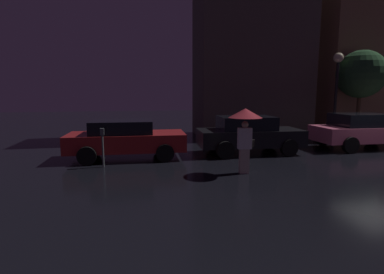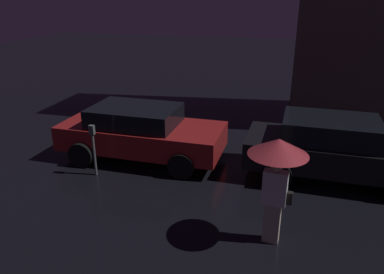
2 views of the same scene
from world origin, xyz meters
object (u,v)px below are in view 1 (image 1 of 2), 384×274
object	(u,v)px
parked_car_black	(249,134)
street_lamp_near	(337,75)
parked_car_red	(126,138)
pedestrian_with_umbrella	(245,122)
parked_car_pink	(362,130)
parking_meter	(103,143)

from	to	relation	value
parked_car_black	street_lamp_near	xyz separation A→B (m)	(5.64, 2.58, 2.47)
parked_car_red	pedestrian_with_umbrella	size ratio (longest dim) A/B	2.18
parked_car_black	parked_car_pink	size ratio (longest dim) A/B	0.98
parked_car_pink	pedestrian_with_umbrella	size ratio (longest dim) A/B	2.16
parked_car_black	parking_meter	bearing A→B (deg)	-165.11
parked_car_pink	pedestrian_with_umbrella	bearing A→B (deg)	-154.41
parking_meter	parked_car_black	bearing A→B (deg)	12.69
parked_car_black	parking_meter	xyz separation A→B (m)	(-5.45, -1.23, 0.01)
parked_car_pink	street_lamp_near	size ratio (longest dim) A/B	0.97
parked_car_black	parking_meter	world-z (taller)	parked_car_black
parked_car_red	parked_car_pink	distance (m)	10.00
pedestrian_with_umbrella	street_lamp_near	xyz separation A→B (m)	(6.87, 5.37, 1.70)
parked_car_pink	street_lamp_near	xyz separation A→B (m)	(0.40, 2.45, 2.46)
parked_car_red	parked_car_black	size ratio (longest dim) A/B	1.03
parked_car_black	street_lamp_near	bearing A→B (deg)	26.75
parked_car_red	street_lamp_near	distance (m)	11.00
parked_car_red	parking_meter	distance (m)	1.40
parked_car_black	parked_car_pink	xyz separation A→B (m)	(5.24, 0.12, 0.02)
parking_meter	street_lamp_near	xyz separation A→B (m)	(11.09, 3.80, 2.46)
parked_car_pink	parking_meter	bearing A→B (deg)	-171.50
pedestrian_with_umbrella	parking_meter	size ratio (longest dim) A/B	1.53
parking_meter	street_lamp_near	distance (m)	11.98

